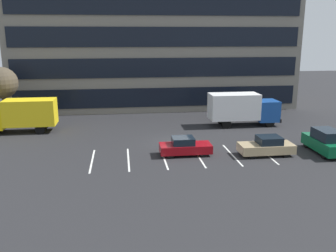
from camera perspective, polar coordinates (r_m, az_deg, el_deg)
name	(u,v)px	position (r m, az deg, el deg)	size (l,w,h in m)	color
ground_plane	(174,143)	(32.96, 0.97, -2.65)	(120.00, 120.00, 0.00)	#262628
office_building	(155,38)	(49.37, -2.07, 13.56)	(35.93, 10.29, 18.00)	slate
lot_markings	(181,157)	(29.28, 2.08, -4.85)	(14.14, 5.40, 0.01)	silver
box_truck_blue	(242,108)	(39.48, 11.51, 2.81)	(7.46, 2.47, 3.46)	#194799
box_truck_yellow_all	(21,114)	(38.85, -21.93, 1.73)	(7.10, 2.35, 3.29)	yellow
sedan_tan	(267,146)	(30.57, 15.13, -3.07)	(4.36, 1.82, 1.56)	tan
suv_forest	(326,142)	(32.63, 23.35, -2.25)	(1.89, 4.45, 2.01)	#0C5933
sedan_maroon	(185,147)	(29.59, 2.64, -3.22)	(4.15, 1.74, 1.49)	maroon
bare_tree	(2,83)	(42.29, -24.51, 6.12)	(3.31, 3.31, 6.21)	#473323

